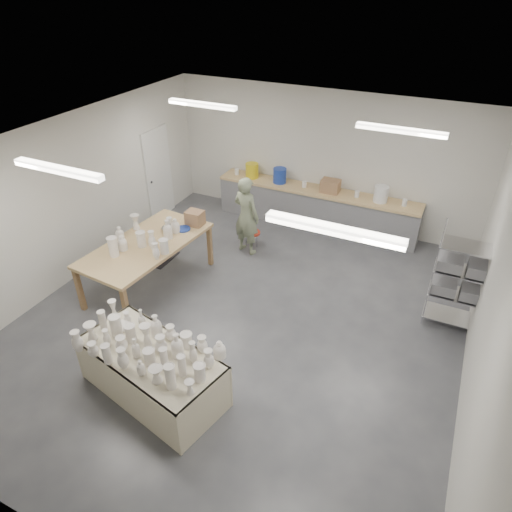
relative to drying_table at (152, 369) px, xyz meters
The scene contains 9 objects.
room 2.61m from the drying_table, 81.14° to the left, with size 8.00×8.02×3.00m.
back_counter 5.63m from the drying_table, 85.80° to the left, with size 4.60×0.60×1.24m.
wire_shelf 4.94m from the drying_table, 42.60° to the left, with size 0.88×0.48×1.80m.
drying_table is the anchor object (origin of this frame).
work_table 2.68m from the drying_table, 125.46° to the left, with size 1.44×2.55×1.29m.
rug 3.68m from the drying_table, 127.47° to the left, with size 1.00×0.70×0.02m, color black.
cat 3.65m from the drying_table, 127.34° to the left, with size 0.46×0.35×0.18m.
potter 3.98m from the drying_table, 97.17° to the left, with size 0.61×0.40×1.66m, color gray.
red_stool 4.23m from the drying_table, 96.71° to the left, with size 0.44×0.44×0.32m.
Camera 1 is at (2.78, -5.32, 5.12)m, focal length 32.00 mm.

